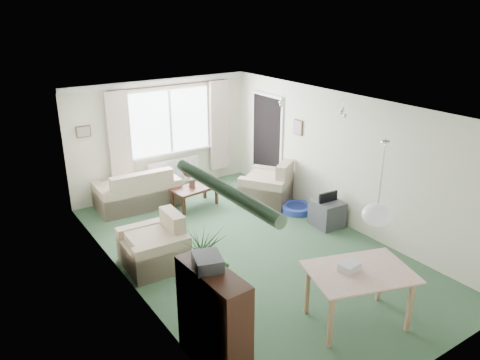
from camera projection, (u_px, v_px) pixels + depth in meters
ground at (250, 250)px, 7.71m from camera, size 6.50×6.50×0.00m
window at (170, 122)px, 9.79m from camera, size 1.80×0.03×1.30m
curtain_rod at (170, 85)px, 9.46m from camera, size 2.60×0.03×0.03m
curtain_left at (120, 142)px, 9.20m from camera, size 0.45×0.08×2.00m
curtain_right at (219, 126)px, 10.40m from camera, size 0.45×0.08×2.00m
radiator at (173, 171)px, 10.15m from camera, size 1.20×0.10×0.55m
doorway at (267, 143)px, 10.10m from camera, size 0.03×0.95×2.00m
pendant_lamp at (377, 215)px, 5.51m from camera, size 0.36×0.36×0.36m
tinsel_garland at (224, 190)px, 4.12m from camera, size 1.60×1.60×0.12m
bauble_cluster_a at (282, 99)px, 8.31m from camera, size 0.20×0.20×0.20m
bauble_cluster_b at (343, 109)px, 7.53m from camera, size 0.20×0.20×0.20m
wall_picture_back at (83, 132)px, 8.83m from camera, size 0.28×0.03×0.22m
wall_picture_right at (298, 127)px, 9.13m from camera, size 0.03×0.24×0.30m
sofa at (137, 187)px, 9.28m from camera, size 1.62×0.89×0.79m
armchair_corner at (267, 181)px, 9.49m from camera, size 1.32×1.31×0.87m
armchair_left at (153, 241)px, 7.14m from camera, size 0.91×0.96×0.83m
coffee_table at (195, 197)px, 9.34m from camera, size 0.95×0.60×0.40m
photo_frame at (192, 184)px, 9.23m from camera, size 0.12×0.04×0.16m
bookshelf at (213, 320)px, 5.05m from camera, size 0.38×1.02×1.22m
hifi_box at (207, 262)px, 4.87m from camera, size 0.37×0.42×0.14m
houseplant at (205, 285)px, 5.50m from camera, size 0.69×0.69×1.43m
dining_table at (357, 297)px, 5.87m from camera, size 1.34×1.10×0.73m
gift_box at (349, 268)px, 5.73m from camera, size 0.27×0.21×0.12m
tv_cube at (327, 213)px, 8.51m from camera, size 0.51×0.55×0.47m
pet_bed at (297, 208)px, 9.14m from camera, size 0.69×0.69×0.12m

